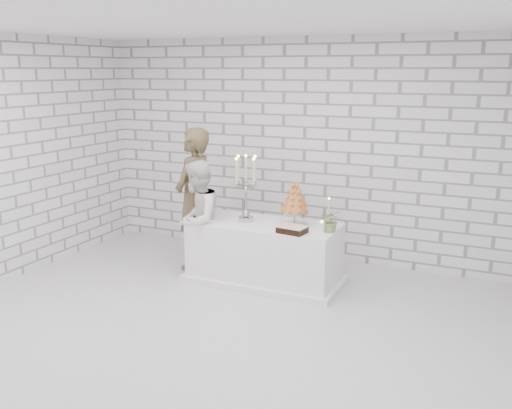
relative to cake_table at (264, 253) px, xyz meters
name	(u,v)px	position (x,y,z in m)	size (l,w,h in m)	color
ground	(220,324)	(0.07, -1.32, -0.38)	(6.00, 5.00, 0.01)	silver
ceiling	(215,21)	(0.07, -1.32, 2.62)	(6.00, 5.00, 0.01)	white
wall_back	(304,150)	(0.07, 1.18, 1.12)	(6.00, 0.01, 3.00)	white
wall_front	(17,256)	(0.07, -3.82, 1.12)	(6.00, 0.01, 3.00)	white
cake_table	(264,253)	(0.00, 0.00, 0.00)	(1.80, 0.80, 0.75)	white
groom	(194,199)	(-1.07, 0.13, 0.55)	(0.68, 0.44, 1.85)	#4D402B
bride	(198,221)	(-0.80, -0.23, 0.37)	(0.73, 0.57, 1.50)	white
candelabra	(246,188)	(-0.25, 0.00, 0.79)	(0.34, 0.34, 0.83)	#A0A0AA
croquembouche	(295,203)	(0.36, 0.07, 0.65)	(0.35, 0.35, 0.54)	#B95E20
chocolate_cake	(292,229)	(0.46, -0.26, 0.42)	(0.31, 0.22, 0.08)	black
pillar_candle	(322,227)	(0.76, -0.10, 0.44)	(0.08, 0.08, 0.12)	white
extra_taper	(329,212)	(0.73, 0.22, 0.54)	(0.06, 0.06, 0.32)	beige
flowers	(331,220)	(0.85, -0.04, 0.51)	(0.24, 0.21, 0.27)	#487538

